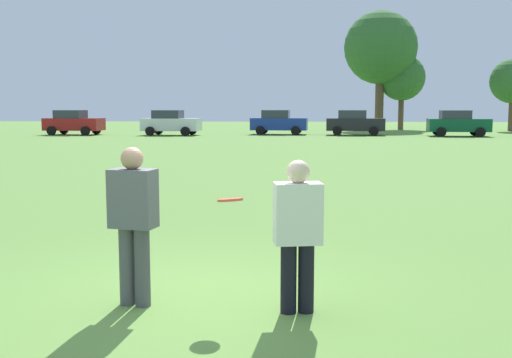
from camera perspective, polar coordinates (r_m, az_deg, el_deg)
name	(u,v)px	position (r m, az deg, el deg)	size (l,w,h in m)	color
ground_plane	(180,297)	(6.89, -7.19, -10.95)	(155.41, 155.41, 0.00)	#608C3D
player_thrower	(133,217)	(6.47, -11.44, -3.53)	(0.52, 0.36, 1.68)	#4C4C51
player_defender	(298,228)	(6.15, 3.94, -4.65)	(0.51, 0.35, 1.57)	black
frisbee	(230,200)	(6.25, -2.44, -1.96)	(0.27, 0.27, 0.07)	#E54C33
traffic_cone	(148,198)	(12.65, -10.12, -1.76)	(0.32, 0.32, 0.48)	#D8590C
parked_car_near_left	(73,122)	(47.08, -16.79, 5.12)	(4.33, 2.47, 1.82)	maroon
parked_car_mid_left	(171,123)	(44.87, -8.03, 5.27)	(4.33, 2.47, 1.82)	silver
parked_car_center	(278,122)	(45.76, 2.12, 5.36)	(4.33, 2.47, 1.82)	navy
parked_car_mid_right	(355,122)	(45.25, 9.26, 5.26)	(4.33, 2.47, 1.82)	black
parked_car_near_right	(458,123)	(45.22, 18.42, 5.00)	(4.33, 2.47, 1.82)	#0C4C2D
tree_west_oak	(381,48)	(56.44, 11.62, 11.95)	(6.50, 6.50, 10.56)	brown
tree_west_maple	(402,78)	(57.10, 13.54, 9.22)	(4.17, 4.17, 6.78)	brown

